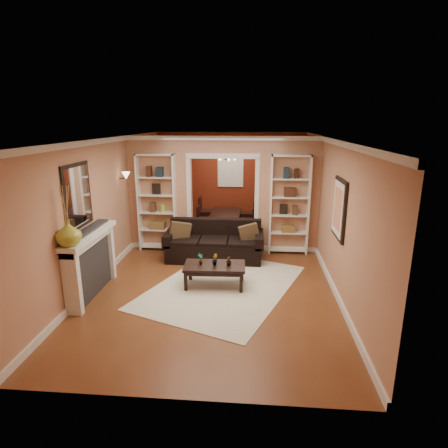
# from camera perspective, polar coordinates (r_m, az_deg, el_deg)

# --- Properties ---
(floor) EXTENTS (8.00, 8.00, 0.00)m
(floor) POSITION_cam_1_polar(r_m,az_deg,el_deg) (8.09, -0.89, -6.49)
(floor) COLOR brown
(floor) RESTS_ON ground
(ceiling) EXTENTS (8.00, 8.00, 0.00)m
(ceiling) POSITION_cam_1_polar(r_m,az_deg,el_deg) (7.51, -0.98, 12.98)
(ceiling) COLOR white
(ceiling) RESTS_ON ground
(wall_back) EXTENTS (8.00, 0.00, 8.00)m
(wall_back) POSITION_cam_1_polar(r_m,az_deg,el_deg) (11.62, 1.02, 7.16)
(wall_back) COLOR tan
(wall_back) RESTS_ON ground
(wall_front) EXTENTS (8.00, 0.00, 8.00)m
(wall_front) POSITION_cam_1_polar(r_m,az_deg,el_deg) (3.92, -6.76, -9.91)
(wall_front) COLOR tan
(wall_front) RESTS_ON ground
(wall_left) EXTENTS (0.00, 8.00, 8.00)m
(wall_left) POSITION_cam_1_polar(r_m,az_deg,el_deg) (8.22, -16.76, 3.04)
(wall_left) COLOR tan
(wall_left) RESTS_ON ground
(wall_right) EXTENTS (0.00, 8.00, 8.00)m
(wall_right) POSITION_cam_1_polar(r_m,az_deg,el_deg) (7.80, 15.76, 2.48)
(wall_right) COLOR tan
(wall_right) RESTS_ON ground
(partition_wall) EXTENTS (4.50, 0.15, 2.70)m
(partition_wall) POSITION_cam_1_polar(r_m,az_deg,el_deg) (8.86, -0.17, 4.56)
(partition_wall) COLOR tan
(partition_wall) RESTS_ON floor
(red_back_panel) EXTENTS (4.44, 0.04, 2.64)m
(red_back_panel) POSITION_cam_1_polar(r_m,az_deg,el_deg) (11.59, 1.01, 7.00)
(red_back_panel) COLOR maroon
(red_back_panel) RESTS_ON floor
(dining_window) EXTENTS (0.78, 0.03, 0.98)m
(dining_window) POSITION_cam_1_polar(r_m,az_deg,el_deg) (11.52, 1.00, 8.10)
(dining_window) COLOR #8CA5CC
(dining_window) RESTS_ON wall_back
(area_rug) EXTENTS (3.32, 3.83, 0.01)m
(area_rug) POSITION_cam_1_polar(r_m,az_deg,el_deg) (7.17, -0.19, -9.46)
(area_rug) COLOR silver
(area_rug) RESTS_ON floor
(sofa) EXTENTS (2.19, 0.94, 0.85)m
(sofa) POSITION_cam_1_polar(r_m,az_deg,el_deg) (8.38, -1.49, -2.60)
(sofa) COLOR black
(sofa) RESTS_ON floor
(pillow_left) EXTENTS (0.47, 0.31, 0.46)m
(pillow_left) POSITION_cam_1_polar(r_m,az_deg,el_deg) (8.41, -6.77, -1.08)
(pillow_left) COLOR brown
(pillow_left) RESTS_ON sofa
(pillow_right) EXTENTS (0.44, 0.22, 0.42)m
(pillow_right) POSITION_cam_1_polar(r_m,az_deg,el_deg) (8.26, 3.84, -1.45)
(pillow_right) COLOR brown
(pillow_right) RESTS_ON sofa
(coffee_table) EXTENTS (1.16, 0.66, 0.43)m
(coffee_table) POSITION_cam_1_polar(r_m,az_deg,el_deg) (7.10, -1.43, -7.84)
(coffee_table) COLOR black
(coffee_table) RESTS_ON floor
(plant_left) EXTENTS (0.13, 0.14, 0.22)m
(plant_left) POSITION_cam_1_polar(r_m,az_deg,el_deg) (7.01, -3.60, -5.33)
(plant_left) COLOR #336626
(plant_left) RESTS_ON coffee_table
(plant_center) EXTENTS (0.11, 0.13, 0.21)m
(plant_center) POSITION_cam_1_polar(r_m,az_deg,el_deg) (6.98, -1.44, -5.42)
(plant_center) COLOR #336626
(plant_center) RESTS_ON coffee_table
(plant_right) EXTENTS (0.11, 0.11, 0.18)m
(plant_right) POSITION_cam_1_polar(r_m,az_deg,el_deg) (6.97, 0.73, -5.61)
(plant_right) COLOR #336626
(plant_right) RESTS_ON coffee_table
(bookshelf_left) EXTENTS (0.90, 0.30, 2.30)m
(bookshelf_left) POSITION_cam_1_polar(r_m,az_deg,el_deg) (9.00, -10.16, 3.19)
(bookshelf_left) COLOR white
(bookshelf_left) RESTS_ON floor
(bookshelf_right) EXTENTS (0.90, 0.30, 2.30)m
(bookshelf_right) POSITION_cam_1_polar(r_m,az_deg,el_deg) (8.74, 9.92, 2.84)
(bookshelf_right) COLOR white
(bookshelf_right) RESTS_ON floor
(fireplace) EXTENTS (0.32, 1.70, 1.16)m
(fireplace) POSITION_cam_1_polar(r_m,az_deg,el_deg) (7.05, -19.43, -5.77)
(fireplace) COLOR white
(fireplace) RESTS_ON floor
(vase) EXTENTS (0.51, 0.51, 0.41)m
(vase) POSITION_cam_1_polar(r_m,az_deg,el_deg) (6.21, -22.63, -1.29)
(vase) COLOR #A5B139
(vase) RESTS_ON fireplace
(mirror) EXTENTS (0.03, 0.95, 1.10)m
(mirror) POSITION_cam_1_polar(r_m,az_deg,el_deg) (6.78, -21.43, 3.98)
(mirror) COLOR silver
(mirror) RESTS_ON wall_left
(wall_sconce) EXTENTS (0.18, 0.18, 0.22)m
(wall_sconce) POSITION_cam_1_polar(r_m,az_deg,el_deg) (8.61, -15.07, 6.95)
(wall_sconce) COLOR #FFE0A5
(wall_sconce) RESTS_ON wall_left
(framed_art) EXTENTS (0.04, 0.85, 1.05)m
(framed_art) POSITION_cam_1_polar(r_m,az_deg,el_deg) (6.80, 17.08, 2.24)
(framed_art) COLOR black
(framed_art) RESTS_ON wall_right
(dining_table) EXTENTS (1.48, 0.83, 0.52)m
(dining_table) POSITION_cam_1_polar(r_m,az_deg,el_deg) (10.65, 0.38, 0.41)
(dining_table) COLOR black
(dining_table) RESTS_ON floor
(dining_chair_nw) EXTENTS (0.43, 0.43, 0.79)m
(dining_chair_nw) POSITION_cam_1_polar(r_m,az_deg,el_deg) (10.38, -2.77, 0.76)
(dining_chair_nw) COLOR black
(dining_chair_nw) RESTS_ON floor
(dining_chair_ne) EXTENTS (0.46, 0.46, 0.77)m
(dining_chair_ne) POSITION_cam_1_polar(r_m,az_deg,el_deg) (10.30, 3.31, 0.58)
(dining_chair_ne) COLOR black
(dining_chair_ne) RESTS_ON floor
(dining_chair_sw) EXTENTS (0.53, 0.53, 0.92)m
(dining_chair_sw) POSITION_cam_1_polar(r_m,az_deg,el_deg) (10.94, -2.37, 1.90)
(dining_chair_sw) COLOR black
(dining_chair_sw) RESTS_ON floor
(dining_chair_se) EXTENTS (0.46, 0.46, 0.86)m
(dining_chair_se) POSITION_cam_1_polar(r_m,az_deg,el_deg) (10.87, 3.40, 1.61)
(dining_chair_se) COLOR black
(dining_chair_se) RESTS_ON floor
(chandelier) EXTENTS (0.50, 0.50, 0.30)m
(chandelier) POSITION_cam_1_polar(r_m,az_deg,el_deg) (10.25, 0.55, 9.83)
(chandelier) COLOR #362418
(chandelier) RESTS_ON ceiling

